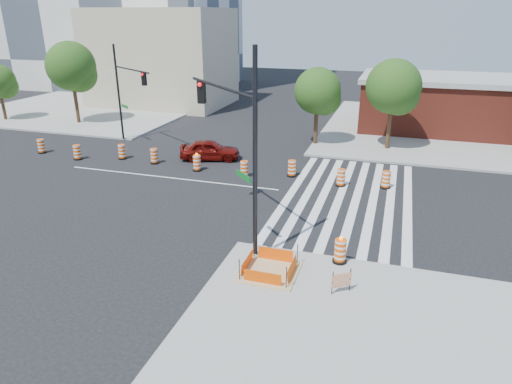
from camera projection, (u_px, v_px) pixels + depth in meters
The scene contains 25 objects.
ground at pixel (169, 178), 28.21m from camera, with size 120.00×120.00×0.00m, color black.
sidewalk_ne at pixel (456, 131), 39.12m from camera, with size 22.00×22.00×0.15m, color gray.
sidewalk_nw at pixel (98, 107), 49.19m from camera, with size 22.00×22.00×0.15m, color gray.
crosswalk_east at pixel (348, 198), 25.14m from camera, with size 6.75×13.50×0.01m.
lane_centerline at pixel (169, 178), 28.20m from camera, with size 14.00×0.12×0.01m, color silver.
excavation_pit at pixel (269, 270), 17.62m from camera, with size 2.20×2.20×0.90m.
brick_storefront at pixel (461, 105), 38.30m from camera, with size 16.50×8.50×4.60m.
beige_midrise at pixel (162, 58), 49.26m from camera, with size 14.00×10.00×10.00m, color tan.
red_coupe at pixel (210, 150), 31.43m from camera, with size 1.64×4.08×1.39m, color #5D0B07.
signal_pole_se at pixel (235, 129), 18.56m from camera, with size 4.60×4.51×8.33m.
signal_pole_nw at pixel (126, 86), 33.77m from camera, with size 4.64×3.09×7.22m.
pit_drum at pixel (340, 251), 18.19m from camera, with size 0.59×0.59×1.16m.
barricade at pixel (341, 280), 16.19m from camera, with size 0.66×0.48×0.92m.
tree_north_b at pixel (72, 69), 40.16m from camera, with size 4.29×4.29×7.29m.
tree_north_c at pixel (318, 94), 33.77m from camera, with size 3.45×3.44×5.86m.
tree_north_d at pixel (394, 90), 32.33m from camera, with size 3.88×3.88×6.59m.
median_drum_0 at pixel (41, 147), 33.03m from camera, with size 0.60×0.60×1.02m.
median_drum_1 at pixel (77, 153), 31.56m from camera, with size 0.60×0.60×1.02m.
median_drum_2 at pixel (122, 152), 31.69m from camera, with size 0.60×0.60×1.02m.
median_drum_3 at pixel (154, 157), 30.73m from camera, with size 0.60×0.60×1.02m.
median_drum_4 at pixel (197, 163), 29.30m from camera, with size 0.60×0.60×1.18m.
median_drum_5 at pixel (244, 170), 28.17m from camera, with size 0.60×0.60×1.02m.
median_drum_6 at pixel (292, 169), 28.30m from camera, with size 0.60×0.60×1.02m.
median_drum_7 at pixel (341, 178), 26.72m from camera, with size 0.60×0.60×1.02m.
median_drum_8 at pixel (386, 180), 26.37m from camera, with size 0.60×0.60×1.02m.
Camera 1 is at (13.11, -23.73, 9.50)m, focal length 32.00 mm.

